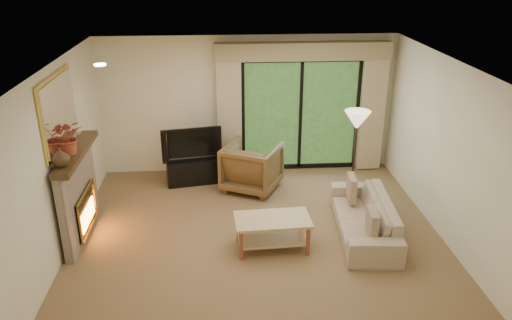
{
  "coord_description": "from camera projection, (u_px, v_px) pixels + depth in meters",
  "views": [
    {
      "loc": [
        -0.49,
        -6.53,
        3.98
      ],
      "look_at": [
        0.0,
        0.3,
        1.1
      ],
      "focal_mm": 35.0,
      "sensor_mm": 36.0,
      "label": 1
    }
  ],
  "objects": [
    {
      "name": "wall_right",
      "position": [
        446.0,
        150.0,
        7.26
      ],
      "size": [
        0.0,
        5.0,
        5.0
      ],
      "primitive_type": "plane",
      "rotation": [
        1.57,
        0.0,
        -1.57
      ],
      "color": "#EDE4C5",
      "rests_on": "ground"
    },
    {
      "name": "tv",
      "position": [
        191.0,
        143.0,
        9.0
      ],
      "size": [
        1.09,
        0.32,
        0.62
      ],
      "primitive_type": "imported",
      "rotation": [
        0.0,
        0.0,
        0.17
      ],
      "color": "black",
      "rests_on": "media_console"
    },
    {
      "name": "pillow_near",
      "position": [
        372.0,
        224.0,
        6.89
      ],
      "size": [
        0.14,
        0.4,
        0.39
      ],
      "primitive_type": "cube",
      "rotation": [
        0.0,
        0.0,
        -0.08
      ],
      "color": "#572D26",
      "rests_on": "sofa"
    },
    {
      "name": "vase",
      "position": [
        60.0,
        157.0,
        6.5
      ],
      "size": [
        0.3,
        0.3,
        0.26
      ],
      "primitive_type": "imported",
      "rotation": [
        0.0,
        0.0,
        0.26
      ],
      "color": "#3F2C1A",
      "rests_on": "fireplace"
    },
    {
      "name": "fireplace",
      "position": [
        78.0,
        194.0,
        7.33
      ],
      "size": [
        0.24,
        1.7,
        1.37
      ],
      "primitive_type": null,
      "color": "gray",
      "rests_on": "floor"
    },
    {
      "name": "mirror",
      "position": [
        59.0,
        111.0,
        6.83
      ],
      "size": [
        0.07,
        1.45,
        1.02
      ],
      "primitive_type": null,
      "color": "gold",
      "rests_on": "wall_left"
    },
    {
      "name": "armchair",
      "position": [
        252.0,
        167.0,
        8.88
      ],
      "size": [
        1.23,
        1.24,
        0.85
      ],
      "primitive_type": "imported",
      "rotation": [
        0.0,
        0.0,
        2.69
      ],
      "color": "brown",
      "rests_on": "floor"
    },
    {
      "name": "sofa",
      "position": [
        364.0,
        217.0,
        7.5
      ],
      "size": [
        0.93,
        2.03,
        0.58
      ],
      "primitive_type": "imported",
      "rotation": [
        0.0,
        0.0,
        -1.65
      ],
      "color": "tan",
      "rests_on": "floor"
    },
    {
      "name": "wall_left",
      "position": [
        60.0,
        161.0,
        6.9
      ],
      "size": [
        0.0,
        5.0,
        5.0
      ],
      "primitive_type": "plane",
      "rotation": [
        1.57,
        0.0,
        1.57
      ],
      "color": "#EDE4C5",
      "rests_on": "ground"
    },
    {
      "name": "ceiling",
      "position": [
        258.0,
        64.0,
        6.57
      ],
      "size": [
        5.5,
        5.5,
        0.0
      ],
      "primitive_type": "plane",
      "rotation": [
        3.14,
        0.0,
        0.0
      ],
      "color": "white",
      "rests_on": "ground"
    },
    {
      "name": "media_console",
      "position": [
        193.0,
        170.0,
        9.21
      ],
      "size": [
        1.0,
        0.58,
        0.47
      ],
      "primitive_type": "cube",
      "rotation": [
        0.0,
        0.0,
        0.17
      ],
      "color": "black",
      "rests_on": "floor"
    },
    {
      "name": "coffee_table",
      "position": [
        272.0,
        233.0,
        7.15
      ],
      "size": [
        1.1,
        0.64,
        0.48
      ],
      "primitive_type": null,
      "rotation": [
        0.0,
        0.0,
        0.05
      ],
      "color": "tan",
      "rests_on": "floor"
    },
    {
      "name": "floor_lamp",
      "position": [
        354.0,
        157.0,
        8.36
      ],
      "size": [
        0.44,
        0.44,
        1.59
      ],
      "primitive_type": null,
      "rotation": [
        0.0,
        0.0,
        -0.03
      ],
      "color": "#FFEDCA",
      "rests_on": "floor"
    },
    {
      "name": "pillow_far",
      "position": [
        352.0,
        188.0,
        7.94
      ],
      "size": [
        0.14,
        0.4,
        0.39
      ],
      "primitive_type": "cube",
      "rotation": [
        0.0,
        0.0,
        -0.08
      ],
      "color": "#572D26",
      "rests_on": "sofa"
    },
    {
      "name": "sliding_door",
      "position": [
        300.0,
        115.0,
        9.47
      ],
      "size": [
        2.26,
        0.1,
        2.16
      ],
      "primitive_type": null,
      "color": "black",
      "rests_on": "floor"
    },
    {
      "name": "floor",
      "position": [
        257.0,
        234.0,
        7.58
      ],
      "size": [
        5.5,
        5.5,
        0.0
      ],
      "primitive_type": "plane",
      "color": "olive",
      "rests_on": "ground"
    },
    {
      "name": "curtain_left",
      "position": [
        229.0,
        113.0,
        9.25
      ],
      "size": [
        0.45,
        0.18,
        2.35
      ],
      "primitive_type": "cube",
      "color": "tan",
      "rests_on": "floor"
    },
    {
      "name": "cornice",
      "position": [
        303.0,
        51.0,
        8.92
      ],
      "size": [
        3.2,
        0.24,
        0.32
      ],
      "primitive_type": "cube",
      "color": "#9C8B64",
      "rests_on": "wall_back"
    },
    {
      "name": "branches",
      "position": [
        67.0,
        137.0,
        6.83
      ],
      "size": [
        0.52,
        0.47,
        0.51
      ],
      "primitive_type": "imported",
      "rotation": [
        0.0,
        0.0,
        0.16
      ],
      "color": "#A24028",
      "rests_on": "fireplace"
    },
    {
      "name": "wall_back",
      "position": [
        248.0,
        105.0,
        9.38
      ],
      "size": [
        5.0,
        0.0,
        5.0
      ],
      "primitive_type": "plane",
      "rotation": [
        1.57,
        0.0,
        0.0
      ],
      "color": "#EDE4C5",
      "rests_on": "ground"
    },
    {
      "name": "wall_front",
      "position": [
        277.0,
        254.0,
        4.78
      ],
      "size": [
        5.0,
        0.0,
        5.0
      ],
      "primitive_type": "plane",
      "rotation": [
        -1.57,
        0.0,
        0.0
      ],
      "color": "#EDE4C5",
      "rests_on": "ground"
    },
    {
      "name": "curtain_right",
      "position": [
        372.0,
        110.0,
        9.42
      ],
      "size": [
        0.45,
        0.18,
        2.35
      ],
      "primitive_type": "cube",
      "color": "tan",
      "rests_on": "floor"
    }
  ]
}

